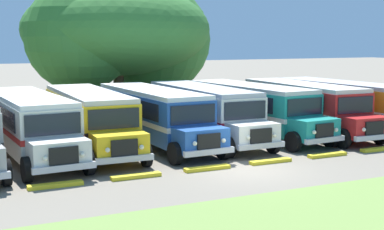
# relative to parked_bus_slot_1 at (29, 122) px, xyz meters

# --- Properties ---
(ground_plane) EXTENTS (220.00, 220.00, 0.00)m
(ground_plane) POSITION_rel_parked_bus_slot_1_xyz_m (7.71, -6.73, -1.58)
(ground_plane) COLOR slate
(parked_bus_slot_1) EXTENTS (3.30, 10.93, 2.82)m
(parked_bus_slot_1) POSITION_rel_parked_bus_slot_1_xyz_m (0.00, 0.00, 0.00)
(parked_bus_slot_1) COLOR silver
(parked_bus_slot_1) RESTS_ON ground_plane
(parked_bus_slot_2) EXTENTS (2.78, 10.85, 2.82)m
(parked_bus_slot_2) POSITION_rel_parked_bus_slot_1_xyz_m (2.95, 0.49, 0.00)
(parked_bus_slot_2) COLOR yellow
(parked_bus_slot_2) RESTS_ON ground_plane
(parked_bus_slot_3) EXTENTS (3.14, 10.90, 2.82)m
(parked_bus_slot_3) POSITION_rel_parked_bus_slot_1_xyz_m (6.26, 0.30, 0.00)
(parked_bus_slot_3) COLOR #23519E
(parked_bus_slot_3) RESTS_ON ground_plane
(parked_bus_slot_4) EXTENTS (2.70, 10.84, 2.82)m
(parked_bus_slot_4) POSITION_rel_parked_bus_slot_1_xyz_m (9.25, 0.51, 0.00)
(parked_bus_slot_4) COLOR silver
(parked_bus_slot_4) RESTS_ON ground_plane
(parked_bus_slot_5) EXTENTS (3.53, 10.97, 2.82)m
(parked_bus_slot_5) POSITION_rel_parked_bus_slot_1_xyz_m (12.26, 0.45, 0.00)
(parked_bus_slot_5) COLOR teal
(parked_bus_slot_5) RESTS_ON ground_plane
(parked_bus_slot_6) EXTENTS (2.85, 10.86, 2.82)m
(parked_bus_slot_6) POSITION_rel_parked_bus_slot_1_xyz_m (15.52, -0.00, 0.00)
(parked_bus_slot_6) COLOR red
(parked_bus_slot_6) RESTS_ON ground_plane
(parked_bus_slot_7) EXTENTS (3.27, 10.93, 2.82)m
(parked_bus_slot_7) POSITION_rel_parked_bus_slot_1_xyz_m (18.36, -0.02, 0.00)
(parked_bus_slot_7) COLOR orange
(parked_bus_slot_7) RESTS_ON ground_plane
(curb_wheelstop_1) EXTENTS (2.00, 0.36, 0.15)m
(curb_wheelstop_1) POSITION_rel_parked_bus_slot_1_xyz_m (-0.01, -6.04, -1.51)
(curb_wheelstop_1) COLOR yellow
(curb_wheelstop_1) RESTS_ON ground_plane
(curb_wheelstop_2) EXTENTS (2.00, 0.36, 0.15)m
(curb_wheelstop_2) POSITION_rel_parked_bus_slot_1_xyz_m (3.08, -6.04, -1.51)
(curb_wheelstop_2) COLOR yellow
(curb_wheelstop_2) RESTS_ON ground_plane
(curb_wheelstop_3) EXTENTS (2.00, 0.36, 0.15)m
(curb_wheelstop_3) POSITION_rel_parked_bus_slot_1_xyz_m (6.17, -6.04, -1.51)
(curb_wheelstop_3) COLOR yellow
(curb_wheelstop_3) RESTS_ON ground_plane
(curb_wheelstop_4) EXTENTS (2.00, 0.36, 0.15)m
(curb_wheelstop_4) POSITION_rel_parked_bus_slot_1_xyz_m (9.26, -6.04, -1.51)
(curb_wheelstop_4) COLOR yellow
(curb_wheelstop_4) RESTS_ON ground_plane
(curb_wheelstop_5) EXTENTS (2.00, 0.36, 0.15)m
(curb_wheelstop_5) POSITION_rel_parked_bus_slot_1_xyz_m (12.35, -6.04, -1.51)
(curb_wheelstop_5) COLOR yellow
(curb_wheelstop_5) RESTS_ON ground_plane
(curb_wheelstop_6) EXTENTS (2.00, 0.36, 0.15)m
(curb_wheelstop_6) POSITION_rel_parked_bus_slot_1_xyz_m (15.44, -6.04, -1.51)
(curb_wheelstop_6) COLOR yellow
(curb_wheelstop_6) RESTS_ON ground_plane
(broad_shade_tree) EXTENTS (14.61, 14.20, 10.14)m
(broad_shade_tree) POSITION_rel_parked_bus_slot_1_xyz_m (8.57, 13.66, 4.24)
(broad_shade_tree) COLOR brown
(broad_shade_tree) RESTS_ON ground_plane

